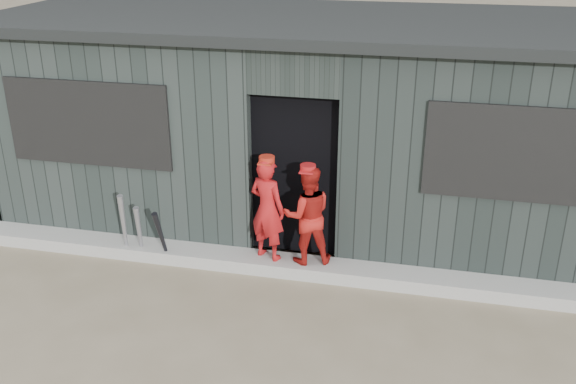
% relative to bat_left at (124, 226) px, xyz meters
% --- Properties ---
extents(ground, '(80.00, 80.00, 0.00)m').
position_rel_bat_left_xyz_m(ground, '(1.94, -1.70, -0.43)').
color(ground, '#746650').
rests_on(ground, ground).
extents(curb, '(8.00, 0.36, 0.15)m').
position_rel_bat_left_xyz_m(curb, '(1.94, 0.12, -0.35)').
color(curb, '#9D9C97').
rests_on(curb, ground).
extents(bat_left, '(0.15, 0.24, 0.86)m').
position_rel_bat_left_xyz_m(bat_left, '(0.00, 0.00, 0.00)').
color(bat_left, '#96969E').
rests_on(bat_left, ground).
extents(bat_mid, '(0.10, 0.18, 0.69)m').
position_rel_bat_left_xyz_m(bat_mid, '(0.17, 0.04, -0.08)').
color(bat_mid, gray).
rests_on(bat_mid, ground).
extents(bat_right, '(0.10, 0.29, 0.71)m').
position_rel_bat_left_xyz_m(bat_right, '(0.48, -0.04, -0.07)').
color(bat_right, black).
rests_on(bat_right, ground).
extents(player_red_left, '(0.51, 0.43, 1.20)m').
position_rel_bat_left_xyz_m(player_red_left, '(1.69, 0.15, 0.32)').
color(player_red_left, red).
rests_on(player_red_left, curb).
extents(player_red_right, '(0.66, 0.58, 1.14)m').
position_rel_bat_left_xyz_m(player_red_right, '(2.14, 0.16, 0.29)').
color(player_red_right, '#B21B15').
rests_on(player_red_right, curb).
extents(player_grey_back, '(0.58, 0.38, 1.19)m').
position_rel_bat_left_xyz_m(player_grey_back, '(2.51, 0.71, 0.17)').
color(player_grey_back, silver).
rests_on(player_grey_back, ground).
extents(dugout, '(8.30, 3.30, 2.62)m').
position_rel_bat_left_xyz_m(dugout, '(1.94, 1.81, 0.86)').
color(dugout, black).
rests_on(dugout, ground).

